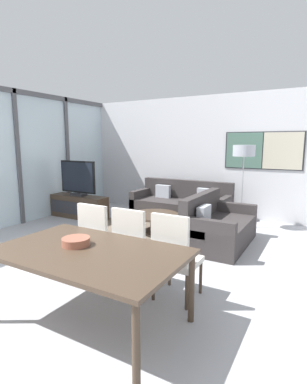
{
  "coord_description": "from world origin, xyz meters",
  "views": [
    {
      "loc": [
        2.58,
        -1.27,
        1.72
      ],
      "look_at": [
        0.28,
        2.78,
        0.95
      ],
      "focal_mm": 28.0,
      "sensor_mm": 36.0,
      "label": 1
    }
  ],
  "objects_px": {
    "sofa_side": "(216,228)",
    "dining_chair_centre": "(134,246)",
    "dining_table": "(89,256)",
    "dining_chair_left": "(99,239)",
    "sofa_main": "(182,206)",
    "floor_lamp": "(244,155)",
    "coffee_table": "(155,218)",
    "tv_console": "(79,207)",
    "dining_chair_right": "(174,254)",
    "television": "(78,179)",
    "fruit_bowl": "(76,241)"
  },
  "relations": [
    {
      "from": "tv_console",
      "to": "sofa_side",
      "type": "bearing_deg",
      "value": -3.42
    },
    {
      "from": "dining_chair_centre",
      "to": "fruit_bowl",
      "type": "height_order",
      "value": "dining_chair_centre"
    },
    {
      "from": "dining_table",
      "to": "dining_chair_left",
      "type": "xyz_separation_m",
      "value": [
        -0.52,
        0.76,
        -0.14
      ]
    },
    {
      "from": "sofa_side",
      "to": "dining_chair_left",
      "type": "bearing_deg",
      "value": 157.58
    },
    {
      "from": "dining_chair_centre",
      "to": "floor_lamp",
      "type": "xyz_separation_m",
      "value": [
        0.46,
        3.22,
        0.94
      ]
    },
    {
      "from": "coffee_table",
      "to": "floor_lamp",
      "type": "height_order",
      "value": "floor_lamp"
    },
    {
      "from": "fruit_bowl",
      "to": "television",
      "type": "bearing_deg",
      "value": 133.4
    },
    {
      "from": "sofa_side",
      "to": "coffee_table",
      "type": "height_order",
      "value": "sofa_side"
    },
    {
      "from": "tv_console",
      "to": "dining_chair_left",
      "type": "xyz_separation_m",
      "value": [
        2.48,
        -2.24,
        0.27
      ]
    },
    {
      "from": "dining_table",
      "to": "dining_chair_left",
      "type": "distance_m",
      "value": 0.93
    },
    {
      "from": "dining_table",
      "to": "fruit_bowl",
      "type": "relative_size",
      "value": 6.52
    },
    {
      "from": "sofa_main",
      "to": "dining_chair_centre",
      "type": "xyz_separation_m",
      "value": [
        0.92,
        -3.37,
        0.25
      ]
    },
    {
      "from": "tv_console",
      "to": "dining_chair_right",
      "type": "relative_size",
      "value": 1.46
    },
    {
      "from": "tv_console",
      "to": "dining_chair_right",
      "type": "bearing_deg",
      "value": -32.43
    },
    {
      "from": "sofa_main",
      "to": "sofa_side",
      "type": "bearing_deg",
      "value": -47.01
    },
    {
      "from": "sofa_side",
      "to": "fruit_bowl",
      "type": "distance_m",
      "value": 2.85
    },
    {
      "from": "fruit_bowl",
      "to": "floor_lamp",
      "type": "relative_size",
      "value": 0.16
    },
    {
      "from": "sofa_main",
      "to": "dining_chair_centre",
      "type": "distance_m",
      "value": 3.51
    },
    {
      "from": "tv_console",
      "to": "dining_chair_right",
      "type": "distance_m",
      "value": 4.17
    },
    {
      "from": "sofa_main",
      "to": "fruit_bowl",
      "type": "height_order",
      "value": "sofa_main"
    },
    {
      "from": "dining_table",
      "to": "dining_chair_centre",
      "type": "distance_m",
      "value": 0.77
    },
    {
      "from": "sofa_main",
      "to": "television",
      "type": "bearing_deg",
      "value": -151.33
    },
    {
      "from": "dining_chair_left",
      "to": "dining_table",
      "type": "bearing_deg",
      "value": -55.64
    },
    {
      "from": "sofa_side",
      "to": "dining_chair_left",
      "type": "height_order",
      "value": "dining_chair_left"
    },
    {
      "from": "dining_chair_left",
      "to": "floor_lamp",
      "type": "height_order",
      "value": "floor_lamp"
    },
    {
      "from": "coffee_table",
      "to": "dining_chair_centre",
      "type": "bearing_deg",
      "value": -66.47
    },
    {
      "from": "dining_chair_centre",
      "to": "dining_chair_right",
      "type": "bearing_deg",
      "value": 0.4
    },
    {
      "from": "fruit_bowl",
      "to": "dining_chair_centre",
      "type": "bearing_deg",
      "value": 74.8
    },
    {
      "from": "sofa_side",
      "to": "coffee_table",
      "type": "bearing_deg",
      "value": 86.64
    },
    {
      "from": "television",
      "to": "sofa_side",
      "type": "xyz_separation_m",
      "value": [
        3.32,
        -0.2,
        -0.63
      ]
    },
    {
      "from": "sofa_main",
      "to": "coffee_table",
      "type": "xyz_separation_m",
      "value": [
        -0.0,
        -1.26,
        -0.01
      ]
    },
    {
      "from": "sofa_side",
      "to": "dining_chair_centre",
      "type": "relative_size",
      "value": 1.58
    },
    {
      "from": "sofa_main",
      "to": "tv_console",
      "type": "bearing_deg",
      "value": -151.31
    },
    {
      "from": "tv_console",
      "to": "floor_lamp",
      "type": "height_order",
      "value": "floor_lamp"
    },
    {
      "from": "sofa_main",
      "to": "floor_lamp",
      "type": "bearing_deg",
      "value": -6.34
    },
    {
      "from": "tv_console",
      "to": "sofa_main",
      "type": "bearing_deg",
      "value": 28.69
    },
    {
      "from": "floor_lamp",
      "to": "coffee_table",
      "type": "bearing_deg",
      "value": -141.26
    },
    {
      "from": "tv_console",
      "to": "coffee_table",
      "type": "distance_m",
      "value": 2.08
    },
    {
      "from": "dining_table",
      "to": "dining_chair_right",
      "type": "distance_m",
      "value": 0.93
    },
    {
      "from": "television",
      "to": "coffee_table",
      "type": "relative_size",
      "value": 1.04
    },
    {
      "from": "sofa_main",
      "to": "floor_lamp",
      "type": "height_order",
      "value": "floor_lamp"
    },
    {
      "from": "television",
      "to": "dining_chair_left",
      "type": "distance_m",
      "value": 3.36
    },
    {
      "from": "dining_chair_left",
      "to": "dining_chair_centre",
      "type": "relative_size",
      "value": 1.0
    },
    {
      "from": "coffee_table",
      "to": "dining_chair_centre",
      "type": "relative_size",
      "value": 0.96
    },
    {
      "from": "coffee_table",
      "to": "dining_table",
      "type": "distance_m",
      "value": 3.04
    },
    {
      "from": "television",
      "to": "sofa_main",
      "type": "distance_m",
      "value": 2.45
    },
    {
      "from": "television",
      "to": "dining_chair_centre",
      "type": "height_order",
      "value": "television"
    },
    {
      "from": "television",
      "to": "sofa_main",
      "type": "relative_size",
      "value": 0.45
    },
    {
      "from": "sofa_side",
      "to": "dining_chair_left",
      "type": "relative_size",
      "value": 1.58
    },
    {
      "from": "coffee_table",
      "to": "floor_lamp",
      "type": "xyz_separation_m",
      "value": [
        1.38,
        1.11,
        1.2
      ]
    }
  ]
}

